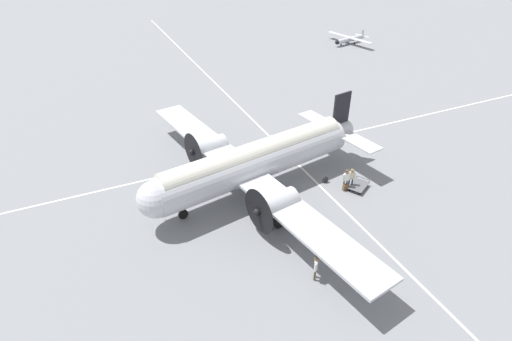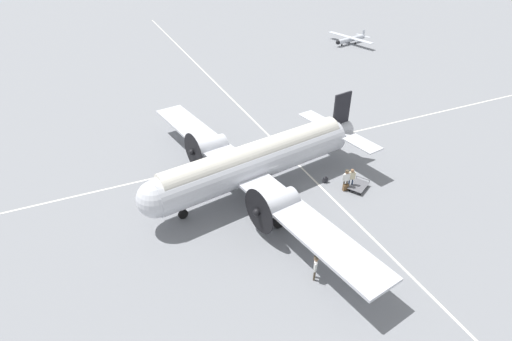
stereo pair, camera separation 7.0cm
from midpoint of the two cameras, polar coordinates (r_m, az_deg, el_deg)
name	(u,v)px [view 2 (the right image)]	position (r m, az deg, el deg)	size (l,w,h in m)	color
ground_plane	(256,189)	(30.73, 0.07, -2.67)	(300.00, 300.00, 0.00)	slate
apron_line_eastwest	(233,160)	(34.38, -3.20, 1.56)	(120.00, 0.16, 0.01)	silver
apron_line_northsouth	(309,175)	(32.61, 7.63, -0.65)	(0.16, 120.00, 0.01)	silver
airliner_main	(251,163)	(29.10, -0.64, 1.13)	(18.56, 26.48, 5.90)	silver
crew_foreground	(316,265)	(23.51, 8.60, -13.21)	(0.41, 0.49, 1.76)	#473D2D
passenger_boarding	(352,176)	(31.15, 13.56, -0.83)	(0.54, 0.34, 1.71)	navy
ramp_agent	(346,178)	(30.84, 12.84, -0.99)	(0.58, 0.35, 1.75)	#473D2D
suitcase_near_door	(325,180)	(31.81, 9.95, -1.32)	(0.36, 0.17, 0.52)	#232328
suitcase_upright_spare	(346,187)	(31.23, 12.74, -2.36)	(0.45, 0.19, 0.56)	brown
baggage_cart	(359,186)	(31.62, 14.50, -2.13)	(2.02, 1.82, 0.56)	#56565B
light_aircraft_distant	(350,39)	(68.83, 13.36, 17.81)	(6.69, 8.84, 1.76)	#B7BCC6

